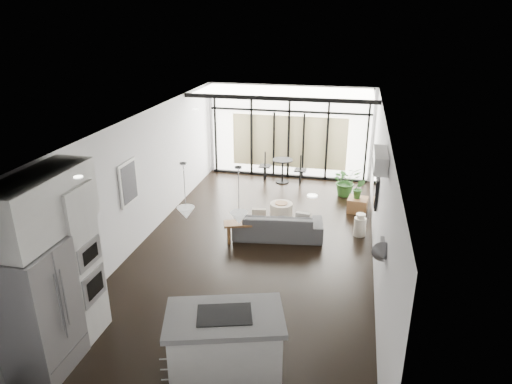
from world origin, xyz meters
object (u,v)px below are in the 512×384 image
at_px(fridge, 39,311).
at_px(pouf, 281,212).
at_px(sofa, 278,221).
at_px(island, 225,341).
at_px(tv, 376,187).
at_px(console_bench, 255,231).
at_px(milk_can, 360,225).

xyz_separation_m(fridge, pouf, (2.43, 5.64, -0.73)).
relative_size(fridge, sofa, 0.95).
bearing_deg(island, pouf, 74.10).
relative_size(island, tv, 1.49).
bearing_deg(console_bench, fridge, -132.84).
height_order(sofa, pouf, sofa).
distance_m(fridge, pouf, 6.19).
bearing_deg(pouf, sofa, -85.26).
distance_m(fridge, milk_can, 6.80).
height_order(island, milk_can, island).
height_order(fridge, milk_can, fridge).
xyz_separation_m(sofa, milk_can, (1.81, 0.46, -0.13)).
xyz_separation_m(pouf, milk_can, (1.89, -0.43, 0.05)).
relative_size(fridge, pouf, 3.45).
distance_m(island, fridge, 2.59).
distance_m(fridge, console_bench, 4.97).
bearing_deg(pouf, island, -89.46).
bearing_deg(fridge, milk_can, 50.36).
xyz_separation_m(fridge, console_bench, (2.04, 4.48, -0.73)).
relative_size(sofa, pouf, 3.63).
bearing_deg(pouf, fridge, -113.32).
distance_m(pouf, milk_can, 1.94).
height_order(fridge, sofa, fridge).
height_order(sofa, tv, tv).
bearing_deg(console_bench, pouf, 52.96).
distance_m(sofa, console_bench, 0.57).
bearing_deg(sofa, pouf, -92.82).
height_order(island, console_bench, island).
relative_size(island, pouf, 2.96).
height_order(pouf, milk_can, milk_can).
distance_m(island, console_bench, 3.97).
height_order(sofa, milk_can, sofa).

